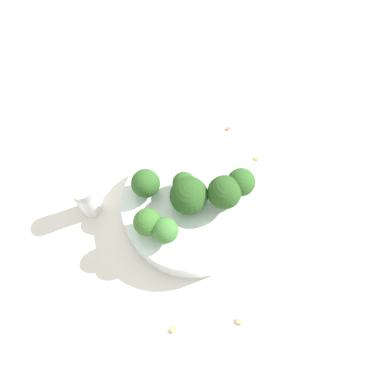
# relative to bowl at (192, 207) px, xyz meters

# --- Properties ---
(ground_plane) EXTENTS (3.00, 3.00, 0.00)m
(ground_plane) POSITION_rel_bowl_xyz_m (0.00, 0.00, -0.02)
(ground_plane) COLOR silver
(bowl) EXTENTS (0.22, 0.22, 0.05)m
(bowl) POSITION_rel_bowl_xyz_m (0.00, 0.00, 0.00)
(bowl) COLOR silver
(bowl) RESTS_ON ground_plane
(broccoli_floret_0) EXTENTS (0.06, 0.06, 0.06)m
(broccoli_floret_0) POSITION_rel_bowl_xyz_m (-0.00, 0.01, 0.06)
(broccoli_floret_0) COLOR #8EB770
(broccoli_floret_0) RESTS_ON bowl
(broccoli_floret_1) EXTENTS (0.04, 0.04, 0.05)m
(broccoli_floret_1) POSITION_rel_bowl_xyz_m (0.07, 0.03, 0.05)
(broccoli_floret_1) COLOR #7A9E5B
(broccoli_floret_1) RESTS_ON bowl
(broccoli_floret_2) EXTENTS (0.04, 0.04, 0.05)m
(broccoli_floret_2) POSITION_rel_bowl_xyz_m (0.02, 0.08, 0.05)
(broccoli_floret_2) COLOR #8EB770
(broccoli_floret_2) RESTS_ON bowl
(broccoli_floret_3) EXTENTS (0.05, 0.05, 0.06)m
(broccoli_floret_3) POSITION_rel_bowl_xyz_m (-0.04, -0.03, 0.06)
(broccoli_floret_3) COLOR #8EB770
(broccoli_floret_3) RESTS_ON bowl
(broccoli_floret_4) EXTENTS (0.04, 0.04, 0.06)m
(broccoli_floret_4) POSITION_rel_bowl_xyz_m (-0.05, -0.06, 0.06)
(broccoli_floret_4) COLOR #84AD66
(broccoli_floret_4) RESTS_ON bowl
(broccoli_floret_5) EXTENTS (0.04, 0.04, 0.05)m
(broccoli_floret_5) POSITION_rel_bowl_xyz_m (-0.01, 0.07, 0.05)
(broccoli_floret_5) COLOR #84AD66
(broccoli_floret_5) RESTS_ON bowl
(broccoli_floret_6) EXTENTS (0.04, 0.04, 0.04)m
(broccoli_floret_6) POSITION_rel_bowl_xyz_m (0.02, -0.01, 0.05)
(broccoli_floret_6) COLOR #7A9E5B
(broccoli_floret_6) RESTS_ON bowl
(pepper_shaker) EXTENTS (0.03, 0.03, 0.08)m
(pepper_shaker) POSITION_rel_bowl_xyz_m (0.14, 0.10, 0.01)
(pepper_shaker) COLOR silver
(pepper_shaker) RESTS_ON ground_plane
(almond_crumb_0) EXTENTS (0.01, 0.01, 0.01)m
(almond_crumb_0) POSITION_rel_bowl_xyz_m (0.05, -0.18, -0.02)
(almond_crumb_0) COLOR olive
(almond_crumb_0) RESTS_ON ground_plane
(almond_crumb_1) EXTENTS (0.01, 0.01, 0.01)m
(almond_crumb_1) POSITION_rel_bowl_xyz_m (-0.02, -0.15, -0.02)
(almond_crumb_1) COLOR #AD7F4C
(almond_crumb_1) RESTS_ON ground_plane
(almond_crumb_2) EXTENTS (0.01, 0.01, 0.01)m
(almond_crumb_2) POSITION_rel_bowl_xyz_m (-0.16, 0.09, -0.02)
(almond_crumb_2) COLOR tan
(almond_crumb_2) RESTS_ON ground_plane
(almond_crumb_3) EXTENTS (0.01, 0.01, 0.01)m
(almond_crumb_3) POSITION_rel_bowl_xyz_m (-0.09, 0.16, -0.02)
(almond_crumb_3) COLOR tan
(almond_crumb_3) RESTS_ON ground_plane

